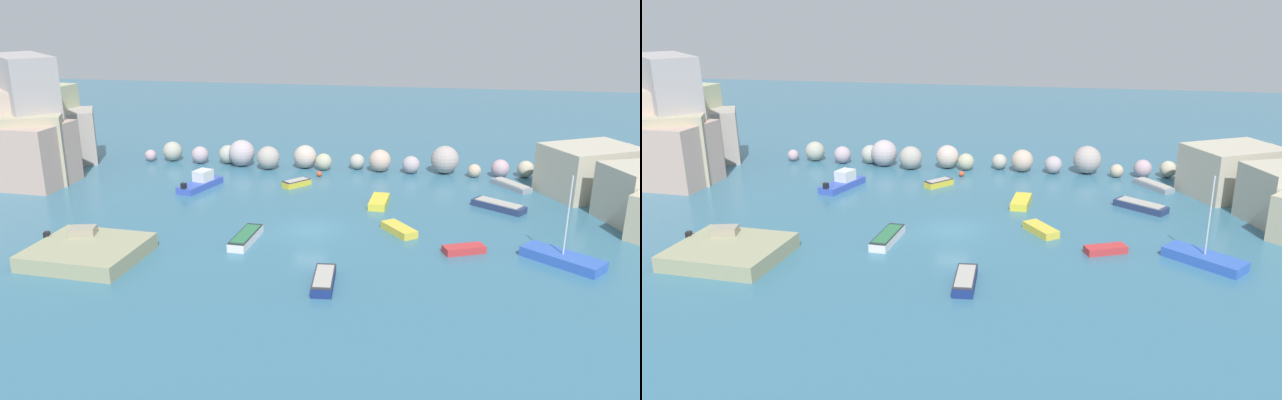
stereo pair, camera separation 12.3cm
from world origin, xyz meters
TOP-DOWN VIEW (x-y plane):
  - cove_water at (0.00, 0.00)m, footprint 160.00×160.00m
  - cliff_headland_left at (-31.10, 11.54)m, footprint 14.31×15.41m
  - rock_breakwater at (-2.08, 17.76)m, footprint 40.50×4.14m
  - stone_dock at (-13.76, -8.03)m, footprint 7.46×6.68m
  - channel_buoy at (-1.93, 14.87)m, footprint 0.52×0.52m
  - moored_boat_0 at (-4.13, -3.10)m, footprint 1.49×4.44m
  - moored_boat_1 at (11.40, -2.39)m, footprint 3.10×2.14m
  - moored_boat_2 at (6.73, 0.66)m, footprint 2.94×3.28m
  - moored_boat_3 at (4.68, 6.97)m, footprint 1.59×3.57m
  - moored_boat_4 at (14.64, 7.69)m, footprint 4.50×3.72m
  - moored_boat_5 at (-12.10, 9.13)m, footprint 3.06×5.26m
  - moored_boat_6 at (-15.32, -6.49)m, footprint 4.73×2.76m
  - moored_boat_7 at (17.81, -3.07)m, footprint 5.39×4.78m
  - moored_boat_8 at (2.66, -9.12)m, footprint 1.58×3.92m
  - moored_boat_9 at (16.34, 14.13)m, footprint 3.51×4.13m
  - moored_boat_10 at (-3.44, 11.23)m, footprint 2.57×2.79m

SIDE VIEW (x-z plane):
  - cove_water at x=0.00m, z-range 0.00..0.00m
  - moored_boat_1 at x=11.40m, z-range 0.00..0.52m
  - channel_buoy at x=-1.93m, z-range 0.00..0.52m
  - moored_boat_9 at x=16.34m, z-range -0.01..0.53m
  - moored_boat_2 at x=6.73m, z-range 0.00..0.55m
  - moored_boat_4 at x=14.64m, z-range -0.01..0.61m
  - moored_boat_3 at x=4.68m, z-range 0.00..0.61m
  - moored_boat_10 at x=-3.44m, z-range 0.01..0.63m
  - moored_boat_8 at x=2.66m, z-range 0.01..0.66m
  - moored_boat_0 at x=-4.13m, z-range 0.01..0.67m
  - moored_boat_7 at x=17.81m, z-range -2.69..3.41m
  - stone_dock at x=-13.76m, z-range 0.00..1.08m
  - moored_boat_5 at x=-12.10m, z-range -0.26..1.34m
  - moored_boat_6 at x=-15.32m, z-range -0.23..1.43m
  - rock_breakwater at x=-2.08m, z-range -0.26..2.52m
  - cliff_headland_left at x=-31.10m, z-range -1.77..9.94m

